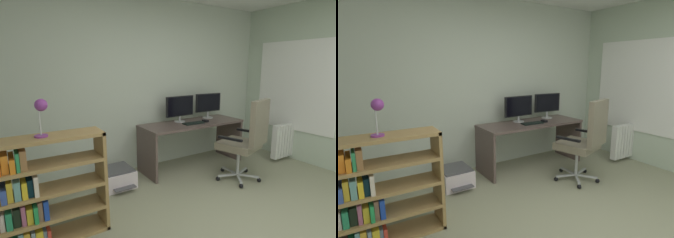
{
  "view_description": "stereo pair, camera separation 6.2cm",
  "coord_description": "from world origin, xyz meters",
  "views": [
    {
      "loc": [
        -1.82,
        -1.21,
        1.6
      ],
      "look_at": [
        0.05,
        1.7,
        0.89
      ],
      "focal_mm": 28.04,
      "sensor_mm": 36.0,
      "label": 1
    },
    {
      "loc": [
        -1.77,
        -1.24,
        1.6
      ],
      "look_at": [
        0.05,
        1.7,
        0.89
      ],
      "focal_mm": 28.04,
      "sensor_mm": 36.0,
      "label": 2
    }
  ],
  "objects": [
    {
      "name": "keyboard",
      "position": [
        0.65,
        1.9,
        0.73
      ],
      "size": [
        0.35,
        0.14,
        0.02
      ],
      "primitive_type": "cube",
      "rotation": [
        0.0,
        0.0,
        -0.04
      ],
      "color": "black",
      "rests_on": "desk"
    },
    {
      "name": "window_pane",
      "position": [
        2.38,
        1.35,
        1.26
      ],
      "size": [
        0.01,
        1.32,
        1.41
      ],
      "primitive_type": "cube",
      "color": "white"
    },
    {
      "name": "printer",
      "position": [
        -0.61,
        1.94,
        0.13
      ],
      "size": [
        0.4,
        0.52,
        0.26
      ],
      "color": "silver",
      "rests_on": "ground"
    },
    {
      "name": "radiator",
      "position": [
        2.28,
        1.35,
        0.34
      ],
      "size": [
        0.73,
        0.1,
        0.57
      ],
      "color": "white",
      "rests_on": "ground"
    },
    {
      "name": "monitor_secondary",
      "position": [
        1.14,
        2.14,
        0.97
      ],
      "size": [
        0.49,
        0.18,
        0.42
      ],
      "color": "#B2B5B7",
      "rests_on": "desk"
    },
    {
      "name": "window_frame",
      "position": [
        2.37,
        1.35,
        1.26
      ],
      "size": [
        0.02,
        1.4,
        1.49
      ],
      "primitive_type": "cube",
      "color": "white"
    },
    {
      "name": "desk_lamp",
      "position": [
        -1.54,
        1.22,
        1.23
      ],
      "size": [
        0.13,
        0.11,
        0.33
      ],
      "color": "#84348E",
      "rests_on": "bookshelf"
    },
    {
      "name": "bookshelf",
      "position": [
        -1.61,
        1.22,
        0.47
      ],
      "size": [
        0.94,
        0.31,
        1.0
      ],
      "color": "#A07C48",
      "rests_on": "ground"
    },
    {
      "name": "monitor_main",
      "position": [
        0.55,
        2.14,
        0.96
      ],
      "size": [
        0.52,
        0.18,
        0.41
      ],
      "color": "#B2B5B7",
      "rests_on": "desk"
    },
    {
      "name": "office_chair",
      "position": [
        0.96,
        1.12,
        0.63
      ],
      "size": [
        0.67,
        0.69,
        1.16
      ],
      "color": "#B7BABC",
      "rests_on": "ground"
    },
    {
      "name": "computer_mouse",
      "position": [
        0.88,
        1.9,
        0.74
      ],
      "size": [
        0.06,
        0.1,
        0.03
      ],
      "primitive_type": "cube",
      "rotation": [
        0.0,
        0.0,
        0.05
      ],
      "color": "black",
      "rests_on": "desk"
    },
    {
      "name": "desk",
      "position": [
        0.69,
        2.0,
        0.54
      ],
      "size": [
        1.68,
        0.6,
        0.72
      ],
      "color": "brown",
      "rests_on": "ground"
    },
    {
      "name": "wall_back",
      "position": [
        0.0,
        2.44,
        1.3
      ],
      "size": [
        4.76,
        0.1,
        2.61
      ],
      "primitive_type": "cube",
      "color": "beige",
      "rests_on": "ground"
    }
  ]
}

